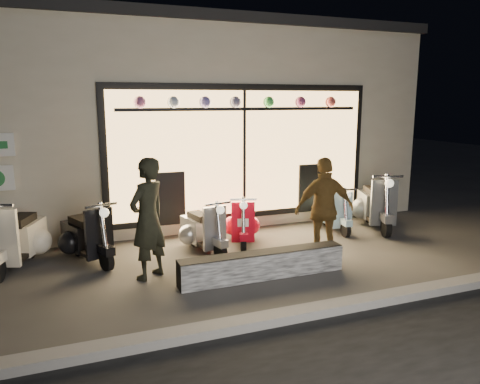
% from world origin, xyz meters
% --- Properties ---
extents(ground, '(40.00, 40.00, 0.00)m').
position_xyz_m(ground, '(0.00, 0.00, 0.00)').
color(ground, '#383533').
rests_on(ground, ground).
extents(kerb, '(40.00, 0.25, 0.12)m').
position_xyz_m(kerb, '(0.00, -2.00, 0.06)').
color(kerb, slate).
rests_on(kerb, ground).
extents(shop_building, '(10.20, 6.23, 4.20)m').
position_xyz_m(shop_building, '(0.00, 4.98, 2.10)').
color(shop_building, beige).
rests_on(shop_building, ground).
extents(graffiti_barrier, '(2.52, 0.28, 0.40)m').
position_xyz_m(graffiti_barrier, '(0.07, -0.65, 0.20)').
color(graffiti_barrier, black).
rests_on(graffiti_barrier, ground).
extents(scooter_silver, '(0.57, 1.29, 0.92)m').
position_xyz_m(scooter_silver, '(-0.39, 0.95, 0.37)').
color(scooter_silver, black).
rests_on(scooter_silver, ground).
extents(scooter_red, '(0.67, 1.25, 0.90)m').
position_xyz_m(scooter_red, '(0.45, 1.16, 0.36)').
color(scooter_red, black).
rests_on(scooter_red, ground).
extents(scooter_black, '(0.78, 1.36, 0.99)m').
position_xyz_m(scooter_black, '(-2.30, 1.16, 0.40)').
color(scooter_black, black).
rests_on(scooter_black, ground).
extents(scooter_cream, '(0.83, 1.52, 1.09)m').
position_xyz_m(scooter_cream, '(-3.27, 1.29, 0.44)').
color(scooter_cream, black).
rests_on(scooter_cream, ground).
extents(scooter_blue, '(0.50, 1.24, 0.88)m').
position_xyz_m(scooter_blue, '(2.48, 1.33, 0.35)').
color(scooter_blue, black).
rests_on(scooter_blue, ground).
extents(scooter_grey, '(0.87, 1.56, 1.13)m').
position_xyz_m(scooter_grey, '(3.41, 1.18, 0.45)').
color(scooter_grey, black).
rests_on(scooter_grey, ground).
extents(man, '(0.77, 0.73, 1.78)m').
position_xyz_m(man, '(-1.47, -0.02, 0.89)').
color(man, black).
rests_on(man, ground).
extents(woman, '(1.04, 0.56, 1.68)m').
position_xyz_m(woman, '(1.34, -0.23, 0.84)').
color(woman, brown).
rests_on(woman, ground).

